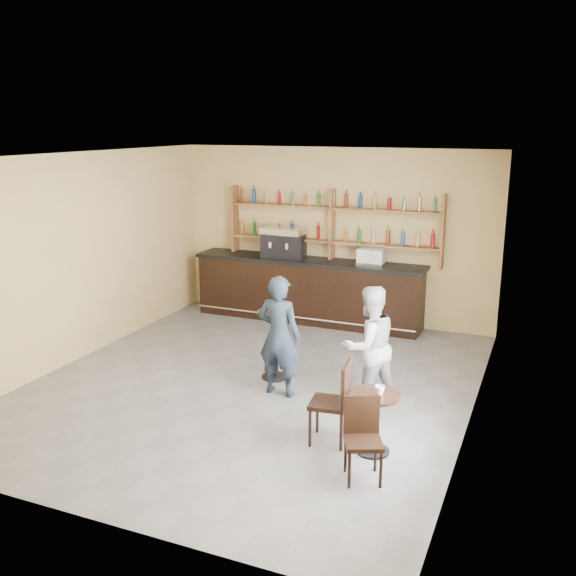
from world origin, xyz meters
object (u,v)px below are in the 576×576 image
at_px(pastry_case, 372,257).
at_px(pedestal_table, 274,345).
at_px(cafe_table, 374,423).
at_px(bar_counter, 308,290).
at_px(patron_second, 369,346).
at_px(espresso_machine, 284,243).
at_px(chair_south, 363,441).
at_px(man_main, 279,336).
at_px(chair_west, 329,402).

xyz_separation_m(pastry_case, pedestal_table, (-0.65, -2.81, -0.82)).
height_order(pastry_case, cafe_table, pastry_case).
xyz_separation_m(bar_counter, patron_second, (2.06, -3.14, 0.22)).
bearing_deg(cafe_table, pedestal_table, 140.66).
height_order(espresso_machine, chair_south, espresso_machine).
xyz_separation_m(espresso_machine, pedestal_table, (1.05, -2.81, -0.95)).
xyz_separation_m(pedestal_table, chair_south, (1.97, -2.17, -0.07)).
bearing_deg(patron_second, chair_south, 56.93).
xyz_separation_m(chair_south, patron_second, (-0.47, 1.84, 0.37)).
distance_m(chair_south, patron_second, 1.94).
xyz_separation_m(bar_counter, pedestal_table, (0.56, -2.81, -0.08)).
xyz_separation_m(man_main, patron_second, (1.21, 0.16, -0.03)).
bearing_deg(cafe_table, chair_south, -85.24).
bearing_deg(chair_south, pedestal_table, 107.54).
distance_m(cafe_table, patron_second, 1.39).
relative_size(pedestal_table, man_main, 0.61).
bearing_deg(pastry_case, pedestal_table, -102.93).
height_order(pedestal_table, man_main, man_main).
height_order(bar_counter, man_main, man_main).
relative_size(cafe_table, chair_west, 0.72).
height_order(espresso_machine, cafe_table, espresso_machine).
height_order(cafe_table, patron_second, patron_second).
bearing_deg(pastry_case, chair_west, -80.53).
height_order(bar_counter, chair_west, bar_counter).
height_order(pastry_case, chair_west, pastry_case).
xyz_separation_m(pedestal_table, man_main, (0.29, -0.49, 0.33)).
distance_m(cafe_table, chair_south, 0.61).
xyz_separation_m(pedestal_table, cafe_table, (1.92, -1.57, -0.15)).
height_order(espresso_machine, chair_west, espresso_machine).
bearing_deg(pedestal_table, pastry_case, 77.06).
bearing_deg(pedestal_table, espresso_machine, 110.40).
height_order(chair_west, patron_second, patron_second).
bearing_deg(bar_counter, chair_west, -66.04).
bearing_deg(espresso_machine, man_main, -77.20).
relative_size(bar_counter, chair_south, 4.98).
xyz_separation_m(chair_west, chair_south, (0.60, -0.65, -0.06)).
bearing_deg(man_main, pastry_case, -94.45).
relative_size(bar_counter, espresso_machine, 5.58).
bearing_deg(chair_west, cafe_table, 78.07).
xyz_separation_m(espresso_machine, chair_west, (2.42, -4.34, -0.96)).
relative_size(pastry_case, man_main, 0.29).
distance_m(cafe_table, chair_west, 0.57).
bearing_deg(chair_south, chair_west, 108.08).
distance_m(pastry_case, man_main, 3.35).
bearing_deg(chair_west, pedestal_table, -144.79).
distance_m(pedestal_table, chair_west, 2.05).
bearing_deg(cafe_table, pastry_case, 106.17).
xyz_separation_m(bar_counter, espresso_machine, (-0.49, 0.00, 0.87)).
distance_m(espresso_machine, cafe_table, 5.41).
distance_m(man_main, chair_west, 1.54).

